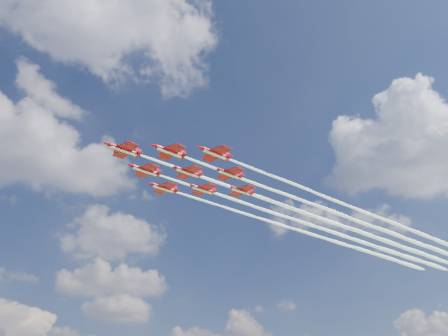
{
  "coord_description": "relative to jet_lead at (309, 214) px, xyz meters",
  "views": [
    {
      "loc": [
        -26.51,
        -102.85,
        12.32
      ],
      "look_at": [
        16.99,
        0.48,
        73.96
      ],
      "focal_mm": 35.0,
      "sensor_mm": 36.0,
      "label": 1
    }
  ],
  "objects": [
    {
      "name": "jet_row4_starb",
      "position": [
        27.48,
        14.29,
        0.0
      ],
      "size": [
        145.73,
        43.24,
        2.71
      ],
      "rotation": [
        0.0,
        0.0,
        0.26
      ],
      "color": "#A80918"
    },
    {
      "name": "jet_lead",
      "position": [
        0.0,
        0.0,
        0.0
      ],
      "size": [
        145.73,
        43.24,
        2.71
      ],
      "rotation": [
        0.0,
        0.0,
        0.26
      ],
      "color": "#A80918"
    },
    {
      "name": "jet_row2_port",
      "position": [
        11.46,
        -3.79,
        0.0
      ],
      "size": [
        145.73,
        43.24,
        2.71
      ],
      "rotation": [
        0.0,
        0.0,
        0.26
      ],
      "color": "#A80918"
    },
    {
      "name": "jet_row4_port",
      "position": [
        30.94,
        1.46,
        0.0
      ],
      "size": [
        145.73,
        43.24,
        2.71
      ],
      "rotation": [
        0.0,
        0.0,
        0.26
      ],
      "color": "#A80918"
    },
    {
      "name": "jet_row3_starb",
      "position": [
        16.01,
        18.07,
        0.0
      ],
      "size": [
        145.73,
        43.24,
        2.71
      ],
      "rotation": [
        0.0,
        0.0,
        0.26
      ],
      "color": "#A80918"
    },
    {
      "name": "jet_row3_port",
      "position": [
        22.93,
        -7.57,
        0.0
      ],
      "size": [
        145.73,
        43.24,
        2.71
      ],
      "rotation": [
        0.0,
        0.0,
        0.26
      ],
      "color": "#A80918"
    },
    {
      "name": "jet_tail",
      "position": [
        38.94,
        10.5,
        0.0
      ],
      "size": [
        145.73,
        43.24,
        2.71
      ],
      "rotation": [
        0.0,
        0.0,
        0.26
      ],
      "color": "#A80918"
    },
    {
      "name": "jet_row2_starb",
      "position": [
        8.01,
        9.04,
        0.0
      ],
      "size": [
        145.73,
        43.24,
        2.71
      ],
      "rotation": [
        0.0,
        0.0,
        0.26
      ],
      "color": "#A80918"
    },
    {
      "name": "jet_row3_centre",
      "position": [
        19.47,
        5.25,
        0.0
      ],
      "size": [
        145.73,
        43.24,
        2.71
      ],
      "rotation": [
        0.0,
        0.0,
        0.26
      ],
      "color": "#A80918"
    }
  ]
}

